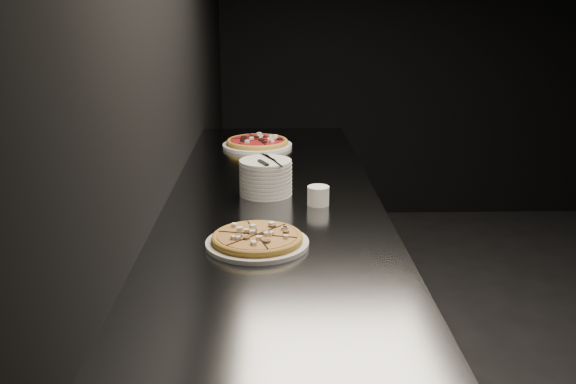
{
  "coord_description": "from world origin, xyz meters",
  "views": [
    {
      "loc": [
        -2.13,
        -2.17,
        1.59
      ],
      "look_at": [
        -2.08,
        -0.08,
        0.96
      ],
      "focal_mm": 40.0,
      "sensor_mm": 36.0,
      "label": 1
    }
  ],
  "objects_px": {
    "counter": "(274,312)",
    "ramekin": "(318,195)",
    "pizza_mushroom": "(257,240)",
    "plate_stack": "(266,177)",
    "pizza_tomato": "(257,143)",
    "cutlery": "(268,160)"
  },
  "relations": [
    {
      "from": "pizza_mushroom",
      "to": "plate_stack",
      "type": "relative_size",
      "value": 1.71
    },
    {
      "from": "pizza_mushroom",
      "to": "cutlery",
      "type": "xyz_separation_m",
      "value": [
        0.03,
        0.48,
        0.11
      ]
    },
    {
      "from": "counter",
      "to": "ramekin",
      "type": "height_order",
      "value": "ramekin"
    },
    {
      "from": "pizza_mushroom",
      "to": "plate_stack",
      "type": "bearing_deg",
      "value": 87.69
    },
    {
      "from": "pizza_mushroom",
      "to": "plate_stack",
      "type": "xyz_separation_m",
      "value": [
        0.02,
        0.5,
        0.04
      ]
    },
    {
      "from": "cutlery",
      "to": "counter",
      "type": "bearing_deg",
      "value": -47.24
    },
    {
      "from": "counter",
      "to": "pizza_mushroom",
      "type": "height_order",
      "value": "pizza_mushroom"
    },
    {
      "from": "plate_stack",
      "to": "ramekin",
      "type": "xyz_separation_m",
      "value": [
        0.18,
        -0.13,
        -0.03
      ]
    },
    {
      "from": "plate_stack",
      "to": "pizza_tomato",
      "type": "bearing_deg",
      "value": 93.46
    },
    {
      "from": "pizza_mushroom",
      "to": "pizza_tomato",
      "type": "relative_size",
      "value": 0.93
    },
    {
      "from": "pizza_tomato",
      "to": "plate_stack",
      "type": "bearing_deg",
      "value": -86.54
    },
    {
      "from": "pizza_tomato",
      "to": "plate_stack",
      "type": "height_order",
      "value": "plate_stack"
    },
    {
      "from": "pizza_mushroom",
      "to": "pizza_tomato",
      "type": "xyz_separation_m",
      "value": [
        -0.03,
        1.25,
        0.0
      ]
    },
    {
      "from": "pizza_tomato",
      "to": "counter",
      "type": "bearing_deg",
      "value": -84.65
    },
    {
      "from": "pizza_mushroom",
      "to": "ramekin",
      "type": "xyz_separation_m",
      "value": [
        0.2,
        0.37,
        0.02
      ]
    },
    {
      "from": "counter",
      "to": "pizza_tomato",
      "type": "height_order",
      "value": "pizza_tomato"
    },
    {
      "from": "counter",
      "to": "plate_stack",
      "type": "relative_size",
      "value": 13.22
    },
    {
      "from": "pizza_mushroom",
      "to": "ramekin",
      "type": "relative_size",
      "value": 4.29
    },
    {
      "from": "ramekin",
      "to": "pizza_tomato",
      "type": "bearing_deg",
      "value": 104.29
    },
    {
      "from": "pizza_tomato",
      "to": "cutlery",
      "type": "distance_m",
      "value": 0.77
    },
    {
      "from": "plate_stack",
      "to": "cutlery",
      "type": "height_order",
      "value": "cutlery"
    },
    {
      "from": "counter",
      "to": "cutlery",
      "type": "xyz_separation_m",
      "value": [
        -0.02,
        0.01,
        0.59
      ]
    }
  ]
}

